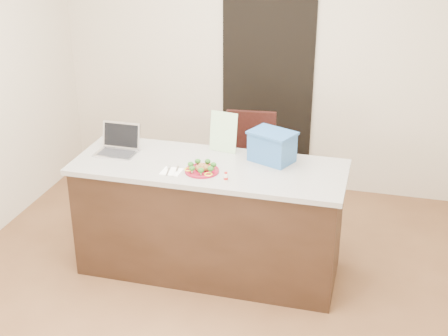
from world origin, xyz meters
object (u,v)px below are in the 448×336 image
(yogurt_bottle, at_px, (226,177))
(island, at_px, (209,218))
(plate, at_px, (202,171))
(laptop, at_px, (119,145))
(napkin, at_px, (172,171))
(blue_box, at_px, (272,146))
(chair, at_px, (248,161))

(yogurt_bottle, bearing_deg, island, 129.30)
(plate, height_order, laptop, laptop)
(napkin, xyz_separation_m, blue_box, (0.67, 0.39, 0.12))
(napkin, relative_size, yogurt_bottle, 2.09)
(laptop, bearing_deg, chair, 46.15)
(napkin, height_order, chair, chair)
(plate, xyz_separation_m, chair, (0.11, 1.06, -0.36))
(napkin, bearing_deg, laptop, 154.01)
(blue_box, bearing_deg, laptop, -150.67)
(chair, bearing_deg, plate, -102.50)
(yogurt_bottle, distance_m, laptop, 1.00)
(island, distance_m, blue_box, 0.75)
(chair, bearing_deg, yogurt_bottle, -91.71)
(napkin, distance_m, blue_box, 0.78)
(plate, bearing_deg, chair, 84.16)
(laptop, distance_m, chair, 1.28)
(plate, relative_size, yogurt_bottle, 3.71)
(island, relative_size, blue_box, 5.19)
(yogurt_bottle, bearing_deg, plate, 152.92)
(yogurt_bottle, height_order, blue_box, blue_box)
(blue_box, height_order, chair, blue_box)
(plate, xyz_separation_m, napkin, (-0.21, -0.06, -0.01))
(plate, distance_m, yogurt_bottle, 0.24)
(laptop, height_order, chair, laptop)
(blue_box, bearing_deg, island, -133.20)
(island, xyz_separation_m, blue_box, (0.44, 0.19, 0.58))
(blue_box, xyz_separation_m, chair, (-0.35, 0.73, -0.47))
(yogurt_bottle, bearing_deg, laptop, 162.20)
(napkin, distance_m, chair, 1.21)
(napkin, bearing_deg, chair, 73.86)
(plate, bearing_deg, laptop, 165.04)
(island, relative_size, chair, 2.04)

